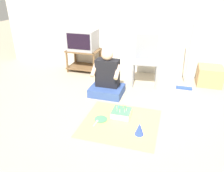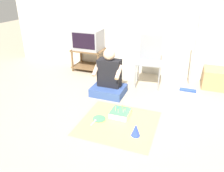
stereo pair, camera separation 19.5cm
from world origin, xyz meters
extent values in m
plane|color=tan|center=(0.00, 0.00, 0.00)|extent=(16.00, 16.00, 0.00)
cube|color=beige|center=(0.00, 2.05, 1.27)|extent=(6.40, 0.06, 2.55)
cube|color=brown|center=(-1.27, 1.79, 0.44)|extent=(0.66, 0.46, 0.03)
cube|color=brown|center=(-1.27, 1.79, 0.08)|extent=(0.66, 0.46, 0.02)
cylinder|color=brown|center=(-1.57, 1.59, 0.23)|extent=(0.04, 0.04, 0.46)
cylinder|color=brown|center=(-0.97, 1.59, 0.23)|extent=(0.04, 0.04, 0.46)
cylinder|color=brown|center=(-1.57, 1.99, 0.23)|extent=(0.04, 0.04, 0.46)
cylinder|color=brown|center=(-0.97, 1.99, 0.23)|extent=(0.04, 0.04, 0.46)
cube|color=#99999E|center=(-1.27, 1.80, 0.66)|extent=(0.55, 0.44, 0.41)
cube|color=black|center=(-1.27, 1.57, 0.68)|extent=(0.49, 0.01, 0.31)
cube|color=gray|center=(0.08, 1.43, 0.44)|extent=(0.48, 0.43, 0.02)
cube|color=gray|center=(0.06, 1.61, 0.67)|extent=(0.39, 0.06, 0.46)
cylinder|color=gray|center=(-0.10, 1.23, 0.22)|extent=(0.02, 0.02, 0.44)
cylinder|color=gray|center=(0.30, 1.28, 0.22)|extent=(0.02, 0.02, 0.44)
cylinder|color=gray|center=(-0.14, 1.58, 0.22)|extent=(0.02, 0.02, 0.44)
cylinder|color=gray|center=(0.27, 1.62, 0.22)|extent=(0.02, 0.02, 0.44)
cube|color=tan|center=(1.24, 1.78, 0.17)|extent=(0.43, 0.43, 0.34)
cube|color=#2D4CB2|center=(0.80, 1.44, 0.01)|extent=(0.28, 0.09, 0.03)
cylinder|color=#B7B7BC|center=(0.80, 1.60, 0.66)|extent=(0.03, 0.35, 1.26)
cube|color=#334C8C|center=(-0.46, 0.84, 0.07)|extent=(0.54, 0.45, 0.14)
cube|color=black|center=(-0.46, 0.89, 0.37)|extent=(0.38, 0.20, 0.46)
sphere|color=beige|center=(-0.46, 0.89, 0.69)|extent=(0.20, 0.20, 0.20)
cone|color=silver|center=(-0.46, 0.89, 0.82)|extent=(0.11, 0.11, 0.09)
cylinder|color=beige|center=(-0.66, 0.78, 0.45)|extent=(0.06, 0.24, 0.20)
cylinder|color=beige|center=(-0.27, 0.78, 0.45)|extent=(0.06, 0.24, 0.20)
cube|color=#EAD666|center=(-0.03, 0.09, 0.00)|extent=(1.01, 0.95, 0.01)
cube|color=silver|center=(-0.06, 0.26, 0.05)|extent=(0.26, 0.26, 0.08)
cube|color=#4CB266|center=(-0.06, 0.26, 0.09)|extent=(0.25, 0.25, 0.01)
cylinder|color=#E58CCC|center=(0.01, 0.25, 0.11)|extent=(0.01, 0.01, 0.05)
sphere|color=#FFCC4C|center=(0.01, 0.25, 0.14)|extent=(0.01, 0.01, 0.01)
cylinder|color=#66C666|center=(-0.01, 0.31, 0.11)|extent=(0.01, 0.01, 0.05)
sphere|color=#FFCC4C|center=(-0.01, 0.31, 0.14)|extent=(0.01, 0.01, 0.01)
cylinder|color=#EA4C4C|center=(-0.05, 0.33, 0.11)|extent=(0.01, 0.01, 0.05)
sphere|color=#FFCC4C|center=(-0.05, 0.33, 0.14)|extent=(0.01, 0.01, 0.01)
cylinder|color=#4C7FE5|center=(-0.11, 0.30, 0.11)|extent=(0.01, 0.01, 0.05)
sphere|color=#FFCC4C|center=(-0.11, 0.30, 0.14)|extent=(0.01, 0.01, 0.01)
cylinder|color=#E58CCC|center=(-0.13, 0.26, 0.11)|extent=(0.01, 0.01, 0.05)
sphere|color=#FFCC4C|center=(-0.13, 0.26, 0.14)|extent=(0.01, 0.01, 0.01)
cylinder|color=#E58CCC|center=(-0.11, 0.21, 0.11)|extent=(0.01, 0.01, 0.05)
sphere|color=#FFCC4C|center=(-0.11, 0.21, 0.14)|extent=(0.01, 0.01, 0.01)
cylinder|color=#E58CCC|center=(-0.06, 0.18, 0.11)|extent=(0.01, 0.01, 0.05)
sphere|color=#FFCC4C|center=(-0.06, 0.18, 0.14)|extent=(0.01, 0.01, 0.01)
cylinder|color=#E58CCC|center=(0.00, 0.21, 0.11)|extent=(0.01, 0.01, 0.05)
sphere|color=#FFCC4C|center=(0.00, 0.21, 0.14)|extent=(0.01, 0.01, 0.01)
cone|color=blue|center=(0.26, -0.10, 0.09)|extent=(0.12, 0.12, 0.17)
cylinder|color=#4CB266|center=(-0.31, 0.08, 0.01)|extent=(0.18, 0.18, 0.01)
ellipsoid|color=white|center=(-0.34, 0.02, 0.01)|extent=(0.04, 0.05, 0.01)
cube|color=white|center=(-0.34, -0.05, 0.01)|extent=(0.02, 0.10, 0.01)
camera|label=1|loc=(0.56, -2.31, 1.71)|focal=35.00mm
camera|label=2|loc=(0.74, -2.25, 1.71)|focal=35.00mm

